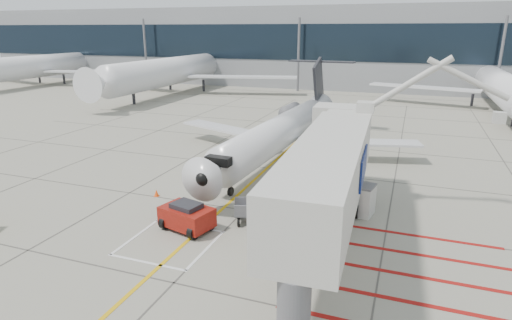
% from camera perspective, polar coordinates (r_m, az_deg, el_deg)
% --- Properties ---
extents(ground_plane, '(260.00, 260.00, 0.00)m').
position_cam_1_polar(ground_plane, '(21.91, -5.50, -10.63)').
color(ground_plane, '#9B9886').
rests_on(ground_plane, ground).
extents(regional_jet, '(23.72, 29.12, 7.30)m').
position_cam_1_polar(regional_jet, '(32.03, 1.78, 5.33)').
color(regional_jet, silver).
rests_on(regional_jet, ground_plane).
extents(jet_bridge, '(9.64, 19.02, 7.46)m').
position_cam_1_polar(jet_bridge, '(18.93, 9.49, -3.02)').
color(jet_bridge, beige).
rests_on(jet_bridge, ground_plane).
extents(pushback_tug, '(3.03, 2.31, 1.57)m').
position_cam_1_polar(pushback_tug, '(22.90, -9.21, -7.33)').
color(pushback_tug, maroon).
rests_on(pushback_tug, ground_plane).
extents(baggage_cart, '(2.39, 1.96, 1.30)m').
position_cam_1_polar(baggage_cart, '(23.46, -0.34, -6.84)').
color(baggage_cart, '#58585D').
rests_on(baggage_cart, ground_plane).
extents(ground_power_unit, '(2.46, 1.71, 1.79)m').
position_cam_1_polar(ground_power_unit, '(25.20, 12.85, -4.95)').
color(ground_power_unit, silver).
rests_on(ground_power_unit, ground_plane).
extents(cone_nose, '(0.31, 0.31, 0.43)m').
position_cam_1_polar(cone_nose, '(27.87, -13.13, -4.30)').
color(cone_nose, '#FF4B0D').
rests_on(cone_nose, ground_plane).
extents(cone_side, '(0.38, 0.38, 0.52)m').
position_cam_1_polar(cone_side, '(26.40, 8.46, -5.14)').
color(cone_side, '#EF5A0C').
rests_on(cone_side, ground_plane).
extents(terminal_building, '(180.00, 28.00, 14.00)m').
position_cam_1_polar(terminal_building, '(87.49, 21.69, 13.83)').
color(terminal_building, gray).
rests_on(terminal_building, ground_plane).
extents(terminal_glass_band, '(180.00, 0.10, 6.00)m').
position_cam_1_polar(terminal_glass_band, '(73.42, 21.91, 14.19)').
color(terminal_glass_band, black).
rests_on(terminal_glass_band, ground_plane).
extents(bg_aircraft_a, '(36.96, 41.07, 12.32)m').
position_cam_1_polar(bg_aircraft_a, '(91.98, -26.94, 12.78)').
color(bg_aircraft_a, silver).
rests_on(bg_aircraft_a, ground_plane).
extents(bg_aircraft_b, '(39.09, 43.43, 13.03)m').
position_cam_1_polar(bg_aircraft_b, '(73.40, -10.28, 13.95)').
color(bg_aircraft_b, silver).
rests_on(bg_aircraft_b, ground_plane).
extents(bg_aircraft_c, '(33.18, 36.86, 11.06)m').
position_cam_1_polar(bg_aircraft_c, '(64.46, 30.07, 10.71)').
color(bg_aircraft_c, silver).
rests_on(bg_aircraft_c, ground_plane).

